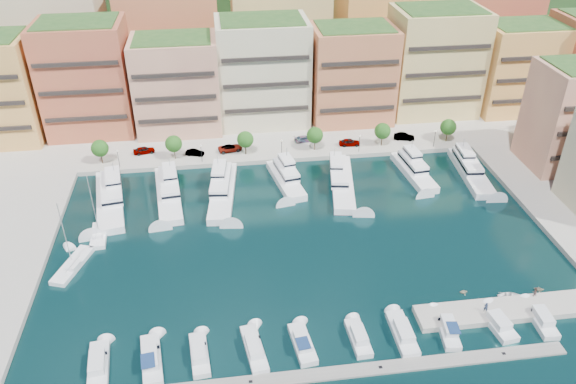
# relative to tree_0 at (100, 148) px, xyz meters

# --- Properties ---
(ground) EXTENTS (400.00, 400.00, 0.00)m
(ground) POSITION_rel_tree_0_xyz_m (40.00, -33.50, -4.74)
(ground) COLOR black
(ground) RESTS_ON ground
(north_quay) EXTENTS (220.00, 64.00, 2.00)m
(north_quay) POSITION_rel_tree_0_xyz_m (40.00, 28.50, -4.74)
(north_quay) COLOR #9E998E
(north_quay) RESTS_ON ground
(hillside) EXTENTS (240.00, 40.00, 58.00)m
(hillside) POSITION_rel_tree_0_xyz_m (40.00, 76.50, -4.74)
(hillside) COLOR black
(hillside) RESTS_ON ground
(south_pontoon) EXTENTS (72.00, 2.20, 0.35)m
(south_pontoon) POSITION_rel_tree_0_xyz_m (37.00, -63.50, -4.74)
(south_pontoon) COLOR gray
(south_pontoon) RESTS_ON ground
(finger_pier) EXTENTS (32.00, 5.00, 2.00)m
(finger_pier) POSITION_rel_tree_0_xyz_m (70.00, -55.50, -4.74)
(finger_pier) COLOR #9E998E
(finger_pier) RESTS_ON ground
(apartment_1) EXTENTS (20.00, 16.50, 26.80)m
(apartment_1) POSITION_rel_tree_0_xyz_m (-4.00, 18.49, 9.57)
(apartment_1) COLOR #B1613B
(apartment_1) RESTS_ON north_quay
(apartment_2) EXTENTS (20.00, 15.50, 22.80)m
(apartment_2) POSITION_rel_tree_0_xyz_m (17.00, 16.49, 7.57)
(apartment_2) COLOR #E6A780
(apartment_2) RESTS_ON north_quay
(apartment_3) EXTENTS (22.00, 16.50, 25.80)m
(apartment_3) POSITION_rel_tree_0_xyz_m (38.00, 18.49, 9.07)
(apartment_3) COLOR beige
(apartment_3) RESTS_ON north_quay
(apartment_4) EXTENTS (20.00, 15.50, 23.80)m
(apartment_4) POSITION_rel_tree_0_xyz_m (60.00, 16.49, 8.07)
(apartment_4) COLOR #C76D4A
(apartment_4) RESTS_ON north_quay
(apartment_5) EXTENTS (22.00, 16.50, 26.80)m
(apartment_5) POSITION_rel_tree_0_xyz_m (82.00, 18.49, 9.57)
(apartment_5) COLOR #E1C477
(apartment_5) RESTS_ON north_quay
(apartment_6) EXTENTS (20.00, 15.50, 22.80)m
(apartment_6) POSITION_rel_tree_0_xyz_m (104.00, 16.49, 7.57)
(apartment_6) COLOR #E5A053
(apartment_6) RESTS_ON north_quay
(apartment_east_a) EXTENTS (18.00, 14.50, 22.80)m
(apartment_east_a) POSITION_rel_tree_0_xyz_m (102.00, -13.51, 7.57)
(apartment_east_a) COLOR #E6A780
(apartment_east_a) RESTS_ON east_quay
(backblock_0) EXTENTS (26.00, 18.00, 30.00)m
(backblock_0) POSITION_rel_tree_0_xyz_m (-15.00, 40.50, 11.26)
(backblock_0) COLOR beige
(backblock_0) RESTS_ON north_quay
(backblock_1) EXTENTS (26.00, 18.00, 30.00)m
(backblock_1) POSITION_rel_tree_0_xyz_m (15.00, 40.50, 11.26)
(backblock_1) COLOR #C76D4A
(backblock_1) RESTS_ON north_quay
(backblock_2) EXTENTS (26.00, 18.00, 30.00)m
(backblock_2) POSITION_rel_tree_0_xyz_m (45.00, 40.50, 11.26)
(backblock_2) COLOR #E1C477
(backblock_2) RESTS_ON north_quay
(backblock_3) EXTENTS (26.00, 18.00, 30.00)m
(backblock_3) POSITION_rel_tree_0_xyz_m (75.00, 40.50, 11.26)
(backblock_3) COLOR #E5A053
(backblock_3) RESTS_ON north_quay
(backblock_4) EXTENTS (26.00, 18.00, 30.00)m
(backblock_4) POSITION_rel_tree_0_xyz_m (105.00, 40.50, 11.26)
(backblock_4) COLOR #B1613B
(backblock_4) RESTS_ON north_quay
(tree_0) EXTENTS (3.80, 3.80, 5.65)m
(tree_0) POSITION_rel_tree_0_xyz_m (0.00, 0.00, 0.00)
(tree_0) COLOR #473323
(tree_0) RESTS_ON north_quay
(tree_1) EXTENTS (3.80, 3.80, 5.65)m
(tree_1) POSITION_rel_tree_0_xyz_m (16.00, 0.00, 0.00)
(tree_1) COLOR #473323
(tree_1) RESTS_ON north_quay
(tree_2) EXTENTS (3.80, 3.80, 5.65)m
(tree_2) POSITION_rel_tree_0_xyz_m (32.00, 0.00, 0.00)
(tree_2) COLOR #473323
(tree_2) RESTS_ON north_quay
(tree_3) EXTENTS (3.80, 3.80, 5.65)m
(tree_3) POSITION_rel_tree_0_xyz_m (48.00, 0.00, 0.00)
(tree_3) COLOR #473323
(tree_3) RESTS_ON north_quay
(tree_4) EXTENTS (3.80, 3.80, 5.65)m
(tree_4) POSITION_rel_tree_0_xyz_m (64.00, 0.00, 0.00)
(tree_4) COLOR #473323
(tree_4) RESTS_ON north_quay
(tree_5) EXTENTS (3.80, 3.80, 5.65)m
(tree_5) POSITION_rel_tree_0_xyz_m (80.00, 0.00, 0.00)
(tree_5) COLOR #473323
(tree_5) RESTS_ON north_quay
(lamppost_0) EXTENTS (0.30, 0.30, 4.20)m
(lamppost_0) POSITION_rel_tree_0_xyz_m (4.00, -2.30, -0.92)
(lamppost_0) COLOR black
(lamppost_0) RESTS_ON north_quay
(lamppost_1) EXTENTS (0.30, 0.30, 4.20)m
(lamppost_1) POSITION_rel_tree_0_xyz_m (22.00, -2.30, -0.92)
(lamppost_1) COLOR black
(lamppost_1) RESTS_ON north_quay
(lamppost_2) EXTENTS (0.30, 0.30, 4.20)m
(lamppost_2) POSITION_rel_tree_0_xyz_m (40.00, -2.30, -0.92)
(lamppost_2) COLOR black
(lamppost_2) RESTS_ON north_quay
(lamppost_3) EXTENTS (0.30, 0.30, 4.20)m
(lamppost_3) POSITION_rel_tree_0_xyz_m (58.00, -2.30, -0.92)
(lamppost_3) COLOR black
(lamppost_3) RESTS_ON north_quay
(lamppost_4) EXTENTS (0.30, 0.30, 4.20)m
(lamppost_4) POSITION_rel_tree_0_xyz_m (76.00, -2.30, -0.92)
(lamppost_4) COLOR black
(lamppost_4) RESTS_ON north_quay
(yacht_0) EXTENTS (8.25, 22.74, 7.30)m
(yacht_0) POSITION_rel_tree_0_xyz_m (3.45, -14.69, -3.53)
(yacht_0) COLOR white
(yacht_0) RESTS_ON ground
(yacht_1) EXTENTS (6.70, 21.39, 7.30)m
(yacht_1) POSITION_rel_tree_0_xyz_m (15.06, -14.19, -3.65)
(yacht_1) COLOR white
(yacht_1) RESTS_ON ground
(yacht_2) EXTENTS (6.97, 22.29, 7.30)m
(yacht_2) POSITION_rel_tree_0_xyz_m (26.12, -14.54, -3.53)
(yacht_2) COLOR white
(yacht_2) RESTS_ON ground
(yacht_3) EXTENTS (6.91, 16.53, 7.30)m
(yacht_3) POSITION_rel_tree_0_xyz_m (39.60, -11.85, -3.53)
(yacht_3) COLOR white
(yacht_3) RESTS_ON ground
(yacht_4) EXTENTS (7.94, 22.32, 7.30)m
(yacht_4) POSITION_rel_tree_0_xyz_m (51.22, -14.59, -3.65)
(yacht_4) COLOR white
(yacht_4) RESTS_ON ground
(yacht_5) EXTENTS (5.74, 17.01, 7.30)m
(yacht_5) POSITION_rel_tree_0_xyz_m (67.74, -12.14, -3.53)
(yacht_5) COLOR white
(yacht_5) RESTS_ON ground
(yacht_6) EXTENTS (6.23, 20.50, 7.30)m
(yacht_6) POSITION_rel_tree_0_xyz_m (80.04, -13.74, -3.53)
(yacht_6) COLOR white
(yacht_6) RESTS_ON ground
(cruiser_0) EXTENTS (3.47, 8.63, 2.55)m
(cruiser_0) POSITION_rel_tree_0_xyz_m (7.37, -58.09, -4.20)
(cruiser_0) COLOR silver
(cruiser_0) RESTS_ON ground
(cruiser_1) EXTENTS (3.77, 9.27, 2.66)m
(cruiser_1) POSITION_rel_tree_0_xyz_m (14.56, -58.12, -4.17)
(cruiser_1) COLOR silver
(cruiser_1) RESTS_ON ground
(cruiser_2) EXTENTS (3.09, 8.02, 2.55)m
(cruiser_2) POSITION_rel_tree_0_xyz_m (21.22, -58.09, -4.20)
(cruiser_2) COLOR silver
(cruiser_2) RESTS_ON ground
(cruiser_3) EXTENTS (3.59, 9.10, 2.55)m
(cruiser_3) POSITION_rel_tree_0_xyz_m (28.95, -58.10, -4.20)
(cruiser_3) COLOR silver
(cruiser_3) RESTS_ON ground
(cruiser_4) EXTENTS (3.43, 8.04, 2.66)m
(cruiser_4) POSITION_rel_tree_0_xyz_m (35.94, -58.10, -4.17)
(cruiser_4) COLOR silver
(cruiser_4) RESTS_ON ground
(cruiser_5) EXTENTS (2.71, 7.32, 2.55)m
(cruiser_5) POSITION_rel_tree_0_xyz_m (44.20, -58.08, -4.20)
(cruiser_5) COLOR silver
(cruiser_5) RESTS_ON ground
(cruiser_6) EXTENTS (2.71, 8.78, 2.55)m
(cruiser_6) POSITION_rel_tree_0_xyz_m (50.85, -58.10, -4.20)
(cruiser_6) COLOR silver
(cruiser_6) RESTS_ON ground
(cruiser_7) EXTENTS (3.36, 8.37, 2.66)m
(cruiser_7) POSITION_rel_tree_0_xyz_m (57.69, -58.11, -4.17)
(cruiser_7) COLOR silver
(cruiser_7) RESTS_ON ground
(cruiser_8) EXTENTS (3.72, 7.77, 2.55)m
(cruiser_8) POSITION_rel_tree_0_xyz_m (65.60, -58.08, -4.20)
(cruiser_8) COLOR silver
(cruiser_8) RESTS_ON ground
(cruiser_9) EXTENTS (2.92, 8.10, 2.55)m
(cruiser_9) POSITION_rel_tree_0_xyz_m (72.48, -58.09, -4.20)
(cruiser_9) COLOR silver
(cruiser_9) RESTS_ON ground
(sailboat_1) EXTENTS (6.09, 10.60, 13.20)m
(sailboat_1) POSITION_rel_tree_0_xyz_m (-0.26, -35.16, -4.44)
(sailboat_1) COLOR white
(sailboat_1) RESTS_ON ground
(sailboat_2) EXTENTS (3.24, 8.02, 13.20)m
(sailboat_2) POSITION_rel_tree_0_xyz_m (2.93, -26.96, -4.42)
(sailboat_2) COLOR white
(sailboat_2) RESTS_ON ground
(tender_1) EXTENTS (1.35, 1.17, 0.71)m
(tender_1) POSITION_rel_tree_0_xyz_m (63.47, -50.45, -4.39)
(tender_1) COLOR beige
(tender_1) RESTS_ON ground
(tender_3) EXTENTS (1.99, 1.86, 0.86)m
(tender_3) POSITION_rel_tree_0_xyz_m (75.80, -51.56, -4.32)
(tender_3) COLOR #BFAF92
(tender_3) RESTS_ON ground
(tender_2) EXTENTS (3.73, 2.68, 0.77)m
(tender_2) POSITION_rel_tree_0_xyz_m (70.28, -52.50, -4.36)
(tender_2) COLOR silver
(tender_2) RESTS_ON ground
(car_0) EXTENTS (5.11, 2.82, 1.65)m
(car_0) POSITION_rel_tree_0_xyz_m (8.84, 3.55, -2.92)
(car_0) COLOR gray
(car_0) RESTS_ON north_quay
(car_1) EXTENTS (4.45, 2.63, 1.39)m
(car_1) POSITION_rel_tree_0_xyz_m (20.42, 0.99, -3.05)
(car_1) COLOR gray
(car_1) RESTS_ON north_quay
(car_2) EXTENTS (5.94, 3.57, 1.54)m
(car_2) POSITION_rel_tree_0_xyz_m (28.54, 2.00, -2.97)
(car_2) COLOR gray
(car_2) RESTS_ON north_quay
(car_3) EXTENTS (5.16, 2.79, 1.42)m
(car_3) POSITION_rel_tree_0_xyz_m (46.35, 4.50, -3.03)
(car_3) COLOR gray
(car_3) RESTS_ON north_quay
(car_4) EXTENTS (5.09, 2.31, 1.69)m
(car_4) POSITION_rel_tree_0_xyz_m (56.54, 1.02, -2.90)
(car_4) COLOR gray
(car_4) RESTS_ON north_quay
(car_5) EXTENTS (5.18, 3.05, 1.61)m
(car_5) POSITION_rel_tree_0_xyz_m (70.24, 2.17, -2.94)
(car_5) COLOR gray
(car_5) RESTS_ON north_quay
(person_0) EXTENTS (0.78, 0.74, 1.80)m
(person_0) POSITION_rel_tree_0_xyz_m (64.53, -55.83, -2.84)
(person_0) COLOR #26324C
(person_0) RESTS_ON finger_pier
(person_1) EXTENTS (0.85, 0.69, 1.65)m
(person_1) POSITION_rel_tree_0_xyz_m (73.71, -53.50, -2.92)
(person_1) COLOR brown
(person_1) RESTS_ON finger_pier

